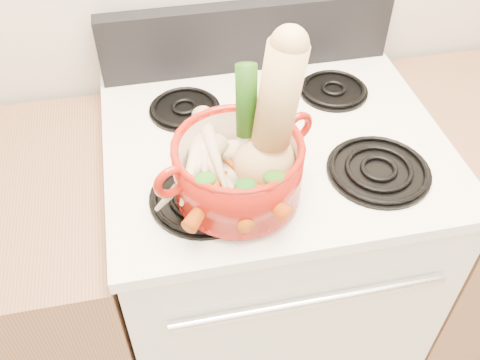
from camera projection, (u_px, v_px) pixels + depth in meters
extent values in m
cube|color=silver|center=(267.00, 263.00, 1.58)|extent=(0.76, 0.65, 0.92)
cube|color=white|center=(274.00, 142.00, 1.25)|extent=(0.78, 0.67, 0.03)
cube|color=black|center=(247.00, 37.00, 1.38)|extent=(0.76, 0.05, 0.18)
cylinder|color=silver|center=(311.00, 302.00, 1.12)|extent=(0.60, 0.02, 0.02)
cylinder|color=black|center=(204.00, 195.00, 1.09)|extent=(0.22, 0.22, 0.02)
cylinder|color=black|center=(379.00, 169.00, 1.14)|extent=(0.22, 0.22, 0.02)
cylinder|color=black|center=(185.00, 108.00, 1.30)|extent=(0.17, 0.17, 0.02)
cylinder|color=black|center=(334.00, 89.00, 1.35)|extent=(0.17, 0.17, 0.02)
cylinder|color=#96130A|center=(238.00, 169.00, 1.04)|extent=(0.33, 0.33, 0.12)
torus|color=#96130A|center=(171.00, 182.00, 0.96)|extent=(0.07, 0.04, 0.07)
torus|color=#96130A|center=(298.00, 127.00, 1.07)|extent=(0.07, 0.04, 0.07)
cylinder|color=white|center=(248.00, 126.00, 0.99)|extent=(0.05, 0.10, 0.26)
ellipsoid|color=#CFBA7F|center=(234.00, 151.00, 1.10)|extent=(0.09, 0.08, 0.04)
cone|color=beige|center=(209.00, 162.00, 1.08)|extent=(0.09, 0.20, 0.05)
cone|color=beige|center=(190.00, 173.00, 1.04)|extent=(0.18, 0.17, 0.06)
cone|color=beige|center=(213.00, 166.00, 1.05)|extent=(0.13, 0.21, 0.06)
cone|color=beige|center=(191.00, 169.00, 1.04)|extent=(0.10, 0.17, 0.05)
cone|color=beige|center=(204.00, 148.00, 1.07)|extent=(0.06, 0.19, 0.05)
cone|color=beige|center=(213.00, 149.00, 1.06)|extent=(0.06, 0.22, 0.06)
cone|color=#D94F0A|center=(231.00, 198.00, 1.02)|extent=(0.06, 0.16, 0.04)
cone|color=#B84609|center=(208.00, 200.00, 1.00)|extent=(0.12, 0.14, 0.05)
cone|color=#BC3609|center=(255.00, 188.00, 1.01)|extent=(0.11, 0.17, 0.05)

